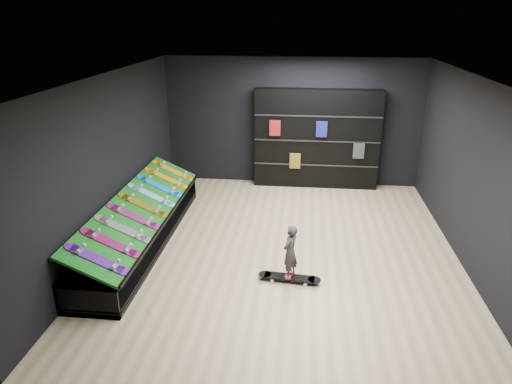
# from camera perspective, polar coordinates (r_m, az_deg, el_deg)

# --- Properties ---
(floor) EXTENTS (6.00, 7.00, 0.01)m
(floor) POSITION_cam_1_polar(r_m,az_deg,el_deg) (8.17, 3.36, -7.19)
(floor) COLOR tan
(floor) RESTS_ON ground
(ceiling) EXTENTS (6.00, 7.00, 0.01)m
(ceiling) POSITION_cam_1_polar(r_m,az_deg,el_deg) (7.23, 3.89, 14.15)
(ceiling) COLOR white
(ceiling) RESTS_ON ground
(wall_back) EXTENTS (6.00, 0.02, 3.00)m
(wall_back) POSITION_cam_1_polar(r_m,az_deg,el_deg) (10.94, 4.54, 8.67)
(wall_back) COLOR black
(wall_back) RESTS_ON ground
(wall_front) EXTENTS (6.00, 0.02, 3.00)m
(wall_front) POSITION_cam_1_polar(r_m,az_deg,el_deg) (4.40, 1.26, -11.87)
(wall_front) COLOR black
(wall_front) RESTS_ON ground
(wall_left) EXTENTS (0.02, 7.00, 3.00)m
(wall_left) POSITION_cam_1_polar(r_m,az_deg,el_deg) (8.25, -17.72, 3.42)
(wall_left) COLOR black
(wall_left) RESTS_ON ground
(wall_right) EXTENTS (0.02, 7.00, 3.00)m
(wall_right) POSITION_cam_1_polar(r_m,az_deg,el_deg) (8.03, 25.53, 1.80)
(wall_right) COLOR black
(wall_right) RESTS_ON ground
(display_rack) EXTENTS (0.90, 4.50, 0.50)m
(display_rack) POSITION_cam_1_polar(r_m,az_deg,el_deg) (8.54, -14.00, -4.63)
(display_rack) COLOR black
(display_rack) RESTS_ON ground
(turf_ramp) EXTENTS (0.92, 4.50, 0.46)m
(turf_ramp) POSITION_cam_1_polar(r_m,az_deg,el_deg) (8.33, -13.96, -1.80)
(turf_ramp) COLOR #0D5711
(turf_ramp) RESTS_ON display_rack
(back_shelving) EXTENTS (2.90, 0.34, 2.32)m
(back_shelving) POSITION_cam_1_polar(r_m,az_deg,el_deg) (10.84, 7.58, 6.58)
(back_shelving) COLOR black
(back_shelving) RESTS_ON ground
(floor_skateboard) EXTENTS (1.00, 0.31, 0.09)m
(floor_skateboard) POSITION_cam_1_polar(r_m,az_deg,el_deg) (7.27, 4.18, -10.78)
(floor_skateboard) COLOR black
(floor_skateboard) RESTS_ON ground
(child) EXTENTS (0.22, 0.24, 0.52)m
(child) POSITION_cam_1_polar(r_m,az_deg,el_deg) (7.11, 4.25, -8.68)
(child) COLOR black
(child) RESTS_ON floor_skateboard
(display_board_0) EXTENTS (0.93, 0.22, 0.50)m
(display_board_0) POSITION_cam_1_polar(r_m,az_deg,el_deg) (6.75, -19.23, -7.92)
(display_board_0) COLOR purple
(display_board_0) RESTS_ON turf_ramp
(display_board_1) EXTENTS (0.93, 0.22, 0.50)m
(display_board_1) POSITION_cam_1_polar(r_m,az_deg,el_deg) (7.13, -17.67, -6.10)
(display_board_1) COLOR #E5198C
(display_board_1) RESTS_ON turf_ramp
(display_board_2) EXTENTS (0.93, 0.22, 0.50)m
(display_board_2) POSITION_cam_1_polar(r_m,az_deg,el_deg) (7.52, -16.27, -4.45)
(display_board_2) COLOR black
(display_board_2) RESTS_ON turf_ramp
(display_board_3) EXTENTS (0.93, 0.22, 0.50)m
(display_board_3) POSITION_cam_1_polar(r_m,az_deg,el_deg) (7.91, -15.02, -2.97)
(display_board_3) COLOR #2626BF
(display_board_3) RESTS_ON turf_ramp
(display_board_4) EXTENTS (0.93, 0.22, 0.50)m
(display_board_4) POSITION_cam_1_polar(r_m,az_deg,el_deg) (8.32, -13.90, -1.63)
(display_board_4) COLOR yellow
(display_board_4) RESTS_ON turf_ramp
(display_board_5) EXTENTS (0.93, 0.22, 0.50)m
(display_board_5) POSITION_cam_1_polar(r_m,az_deg,el_deg) (8.73, -12.87, -0.42)
(display_board_5) COLOR #0CB2E5
(display_board_5) RESTS_ON turf_ramp
(display_board_6) EXTENTS (0.93, 0.22, 0.50)m
(display_board_6) POSITION_cam_1_polar(r_m,az_deg,el_deg) (9.15, -11.95, 0.69)
(display_board_6) COLOR blue
(display_board_6) RESTS_ON turf_ramp
(display_board_7) EXTENTS (0.93, 0.22, 0.50)m
(display_board_7) POSITION_cam_1_polar(r_m,az_deg,el_deg) (9.57, -11.10, 1.69)
(display_board_7) COLOR yellow
(display_board_7) RESTS_ON turf_ramp
(display_board_8) EXTENTS (0.93, 0.22, 0.50)m
(display_board_8) POSITION_cam_1_polar(r_m,az_deg,el_deg) (10.00, -10.32, 2.62)
(display_board_8) COLOR orange
(display_board_8) RESTS_ON turf_ramp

